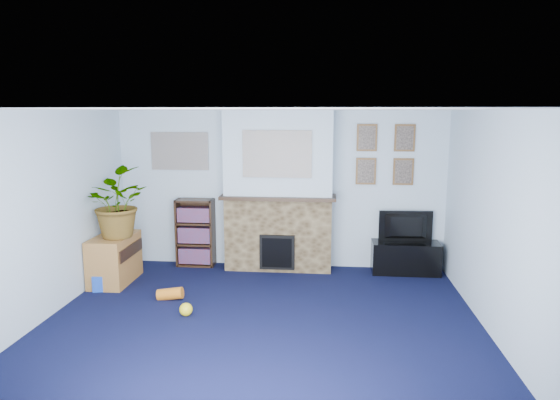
# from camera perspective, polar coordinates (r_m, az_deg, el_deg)

# --- Properties ---
(floor) EXTENTS (5.00, 4.50, 0.01)m
(floor) POSITION_cam_1_polar(r_m,az_deg,el_deg) (5.84, -2.22, -13.96)
(floor) COLOR black
(floor) RESTS_ON ground
(ceiling) EXTENTS (5.00, 4.50, 0.01)m
(ceiling) POSITION_cam_1_polar(r_m,az_deg,el_deg) (5.34, -2.40, 10.30)
(ceiling) COLOR white
(ceiling) RESTS_ON wall_back
(wall_back) EXTENTS (5.00, 0.04, 2.40)m
(wall_back) POSITION_cam_1_polar(r_m,az_deg,el_deg) (7.66, -0.03, 1.21)
(wall_back) COLOR silver
(wall_back) RESTS_ON ground
(wall_front) EXTENTS (5.00, 0.04, 2.40)m
(wall_front) POSITION_cam_1_polar(r_m,az_deg,el_deg) (3.34, -7.64, -10.63)
(wall_front) COLOR silver
(wall_front) RESTS_ON ground
(wall_left) EXTENTS (0.04, 4.50, 2.40)m
(wall_left) POSITION_cam_1_polar(r_m,az_deg,el_deg) (6.31, -25.44, -1.68)
(wall_left) COLOR silver
(wall_left) RESTS_ON ground
(wall_right) EXTENTS (0.04, 4.50, 2.40)m
(wall_right) POSITION_cam_1_polar(r_m,az_deg,el_deg) (5.70, 23.49, -2.70)
(wall_right) COLOR silver
(wall_right) RESTS_ON ground
(chimney_breast) EXTENTS (1.72, 0.50, 2.40)m
(chimney_breast) POSITION_cam_1_polar(r_m,az_deg,el_deg) (7.47, -0.18, 0.85)
(chimney_breast) COLOR brown
(chimney_breast) RESTS_ON ground
(collage_main) EXTENTS (1.00, 0.03, 0.68)m
(collage_main) POSITION_cam_1_polar(r_m,az_deg,el_deg) (7.19, -0.35, 5.28)
(collage_main) COLOR gray
(collage_main) RESTS_ON chimney_breast
(collage_left) EXTENTS (0.90, 0.03, 0.58)m
(collage_left) POSITION_cam_1_polar(r_m,az_deg,el_deg) (7.88, -11.37, 5.50)
(collage_left) COLOR gray
(collage_left) RESTS_ON wall_back
(portrait_tl) EXTENTS (0.30, 0.03, 0.40)m
(portrait_tl) POSITION_cam_1_polar(r_m,az_deg,el_deg) (7.55, 9.90, 7.03)
(portrait_tl) COLOR brown
(portrait_tl) RESTS_ON wall_back
(portrait_tr) EXTENTS (0.30, 0.03, 0.40)m
(portrait_tr) POSITION_cam_1_polar(r_m,az_deg,el_deg) (7.61, 14.06, 6.90)
(portrait_tr) COLOR brown
(portrait_tr) RESTS_ON wall_back
(portrait_bl) EXTENTS (0.30, 0.03, 0.40)m
(portrait_bl) POSITION_cam_1_polar(r_m,az_deg,el_deg) (7.59, 9.79, 3.26)
(portrait_bl) COLOR brown
(portrait_bl) RESTS_ON wall_back
(portrait_br) EXTENTS (0.30, 0.03, 0.40)m
(portrait_br) POSITION_cam_1_polar(r_m,az_deg,el_deg) (7.65, 13.91, 3.17)
(portrait_br) COLOR brown
(portrait_br) RESTS_ON wall_back
(tv_stand) EXTENTS (0.99, 0.42, 0.47)m
(tv_stand) POSITION_cam_1_polar(r_m,az_deg,el_deg) (7.72, 14.13, -6.46)
(tv_stand) COLOR black
(tv_stand) RESTS_ON ground
(television) EXTENTS (0.80, 0.15, 0.46)m
(television) POSITION_cam_1_polar(r_m,az_deg,el_deg) (7.62, 14.26, -3.01)
(television) COLOR black
(television) RESTS_ON tv_stand
(bookshelf) EXTENTS (0.58, 0.28, 1.05)m
(bookshelf) POSITION_cam_1_polar(r_m,az_deg,el_deg) (7.90, -9.62, -3.85)
(bookshelf) COLOR black
(bookshelf) RESTS_ON ground
(sideboard) EXTENTS (0.48, 0.86, 0.67)m
(sideboard) POSITION_cam_1_polar(r_m,az_deg,el_deg) (7.44, -18.38, -6.29)
(sideboard) COLOR #A26D34
(sideboard) RESTS_ON ground
(potted_plant) EXTENTS (1.14, 1.13, 0.96)m
(potted_plant) POSITION_cam_1_polar(r_m,az_deg,el_deg) (7.20, -18.52, -0.33)
(potted_plant) COLOR #26661E
(potted_plant) RESTS_ON sideboard
(mantel_clock) EXTENTS (0.11, 0.06, 0.15)m
(mantel_clock) POSITION_cam_1_polar(r_m,az_deg,el_deg) (7.42, -0.40, 1.07)
(mantel_clock) COLOR gold
(mantel_clock) RESTS_ON chimney_breast
(mantel_candle) EXTENTS (0.05, 0.05, 0.16)m
(mantel_candle) POSITION_cam_1_polar(r_m,az_deg,el_deg) (7.39, 2.41, 1.10)
(mantel_candle) COLOR #B2BFC6
(mantel_candle) RESTS_ON chimney_breast
(mantel_teddy) EXTENTS (0.13, 0.13, 0.13)m
(mantel_teddy) POSITION_cam_1_polar(r_m,az_deg,el_deg) (7.50, -4.87, 1.09)
(mantel_teddy) COLOR gray
(mantel_teddy) RESTS_ON chimney_breast
(mantel_can) EXTENTS (0.06, 0.06, 0.12)m
(mantel_can) POSITION_cam_1_polar(r_m,az_deg,el_deg) (7.38, 5.66, 0.90)
(mantel_can) COLOR blue
(mantel_can) RESTS_ON chimney_breast
(green_crate) EXTENTS (0.36, 0.31, 0.26)m
(green_crate) POSITION_cam_1_polar(r_m,az_deg,el_deg) (7.33, -19.44, -8.32)
(green_crate) COLOR #198C26
(green_crate) RESTS_ON ground
(toy_ball) EXTENTS (0.16, 0.16, 0.16)m
(toy_ball) POSITION_cam_1_polar(r_m,az_deg,el_deg) (6.11, -10.71, -12.09)
(toy_ball) COLOR yellow
(toy_ball) RESTS_ON ground
(toy_block) EXTENTS (0.21, 0.21, 0.22)m
(toy_block) POSITION_cam_1_polar(r_m,az_deg,el_deg) (7.23, -19.85, -8.85)
(toy_block) COLOR blue
(toy_block) RESTS_ON ground
(toy_tube) EXTENTS (0.34, 0.15, 0.20)m
(toy_tube) POSITION_cam_1_polar(r_m,az_deg,el_deg) (6.66, -12.43, -10.45)
(toy_tube) COLOR orange
(toy_tube) RESTS_ON ground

